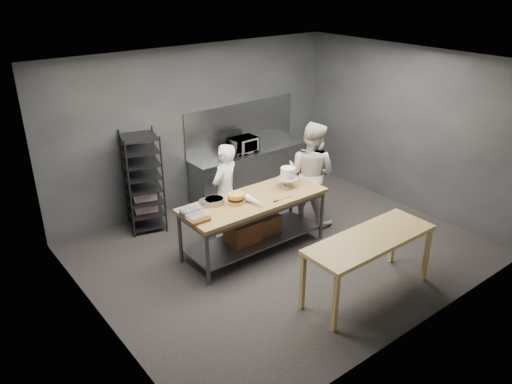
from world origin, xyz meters
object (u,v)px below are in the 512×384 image
at_px(near_counter, 370,243).
at_px(microwave, 243,145).
at_px(frosted_cake_stand, 288,175).
at_px(chef_right, 311,173).
at_px(layer_cake, 236,198).
at_px(work_table, 253,218).
at_px(speed_rack, 143,183).
at_px(chef_behind, 225,191).

xyz_separation_m(near_counter, microwave, (0.66, 3.78, 0.24)).
distance_m(microwave, frosted_cake_stand, 1.90).
height_order(chef_right, microwave, chef_right).
distance_m(near_counter, microwave, 3.85).
xyz_separation_m(near_counter, layer_cake, (-0.83, 1.96, 0.19)).
bearing_deg(work_table, layer_cake, 176.80).
xyz_separation_m(work_table, layer_cake, (-0.32, 0.02, 0.43)).
bearing_deg(microwave, work_table, -122.51).
height_order(speed_rack, chef_behind, speed_rack).
bearing_deg(near_counter, work_table, 104.84).
xyz_separation_m(work_table, chef_behind, (-0.07, 0.68, 0.25)).
bearing_deg(layer_cake, near_counter, -66.89).
xyz_separation_m(near_counter, chef_right, (0.91, 2.11, 0.12)).
height_order(work_table, frosted_cake_stand, frosted_cake_stand).
bearing_deg(speed_rack, frosted_cake_stand, -45.34).
bearing_deg(frosted_cake_stand, speed_rack, 134.66).
height_order(chef_behind, frosted_cake_stand, chef_behind).
relative_size(speed_rack, microwave, 3.23).
bearing_deg(work_table, microwave, 57.49).
distance_m(work_table, microwave, 2.24).
relative_size(speed_rack, chef_right, 0.94).
height_order(chef_right, layer_cake, chef_right).
xyz_separation_m(work_table, chef_right, (1.42, 0.17, 0.36)).
distance_m(near_counter, layer_cake, 2.14).
bearing_deg(near_counter, chef_behind, 102.60).
distance_m(near_counter, speed_rack, 4.01).
bearing_deg(near_counter, microwave, 80.07).
height_order(work_table, layer_cake, layer_cake).
bearing_deg(work_table, frosted_cake_stand, 0.19).
height_order(near_counter, frosted_cake_stand, frosted_cake_stand).
bearing_deg(speed_rack, near_counter, -67.48).
bearing_deg(work_table, chef_right, 6.97).
height_order(chef_right, frosted_cake_stand, chef_right).
relative_size(chef_right, layer_cake, 7.42).
distance_m(work_table, chef_right, 1.47).
relative_size(near_counter, chef_behind, 1.22).
xyz_separation_m(microwave, layer_cake, (-1.50, -1.83, -0.05)).
distance_m(speed_rack, chef_right, 2.92).
bearing_deg(layer_cake, work_table, -3.20).
relative_size(near_counter, chef_right, 1.08).
height_order(microwave, frosted_cake_stand, frosted_cake_stand).
xyz_separation_m(work_table, speed_rack, (-1.02, 1.77, 0.28)).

